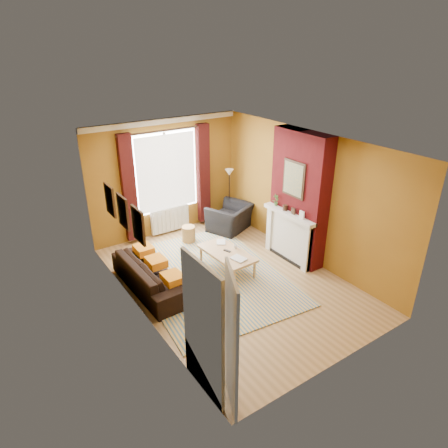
% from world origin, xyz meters
% --- Properties ---
extents(ground, '(5.50, 5.50, 0.00)m').
position_xyz_m(ground, '(0.00, 0.00, 0.00)').
color(ground, olive).
rests_on(ground, ground).
extents(room_walls, '(3.82, 5.54, 2.83)m').
position_xyz_m(room_walls, '(0.63, 0.28, 1.38)').
color(room_walls, '#8A5D1A').
rests_on(room_walls, ground).
extents(striped_rug, '(3.07, 4.01, 0.02)m').
position_xyz_m(striped_rug, '(-0.30, 0.37, 0.01)').
color(striped_rug, '#346390').
rests_on(striped_rug, ground).
extents(sofa, '(0.86, 2.10, 0.61)m').
position_xyz_m(sofa, '(-1.42, 0.63, 0.30)').
color(sofa, black).
rests_on(sofa, ground).
extents(armchair, '(1.30, 1.23, 0.67)m').
position_xyz_m(armchair, '(1.31, 1.93, 0.33)').
color(armchair, black).
rests_on(armchair, ground).
extents(coffee_table, '(0.71, 1.32, 0.43)m').
position_xyz_m(coffee_table, '(0.15, 0.36, 0.38)').
color(coffee_table, tan).
rests_on(coffee_table, ground).
extents(wicker_stool, '(0.37, 0.37, 0.40)m').
position_xyz_m(wicker_stool, '(0.12, 1.94, 0.20)').
color(wicker_stool, '#A77D48').
rests_on(wicker_stool, ground).
extents(floor_lamp, '(0.24, 0.24, 1.46)m').
position_xyz_m(floor_lamp, '(1.55, 2.31, 1.15)').
color(floor_lamp, black).
rests_on(floor_lamp, ground).
extents(book_a, '(0.28, 0.34, 0.03)m').
position_xyz_m(book_a, '(0.06, -0.04, 0.45)').
color(book_a, '#999999').
rests_on(book_a, coffee_table).
extents(book_b, '(0.30, 0.32, 0.02)m').
position_xyz_m(book_b, '(0.20, 0.83, 0.44)').
color(book_b, '#999999').
rests_on(book_b, coffee_table).
extents(mug, '(0.10, 0.10, 0.09)m').
position_xyz_m(mug, '(0.38, 0.38, 0.47)').
color(mug, '#999999').
rests_on(mug, coffee_table).
extents(tv_remote, '(0.10, 0.17, 0.02)m').
position_xyz_m(tv_remote, '(0.17, 0.38, 0.44)').
color(tv_remote, '#262628').
rests_on(tv_remote, coffee_table).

